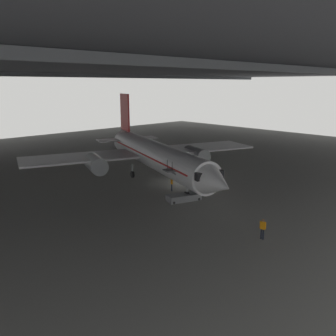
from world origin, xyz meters
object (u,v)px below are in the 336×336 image
(airplane_main, at_px, (154,154))
(crew_worker_near_nose, at_px, (263,228))
(crew_worker_by_stairs, at_px, (172,183))
(boarding_stairs, at_px, (183,194))

(airplane_main, height_order, crew_worker_near_nose, airplane_main)
(crew_worker_near_nose, height_order, crew_worker_by_stairs, crew_worker_near_nose)
(crew_worker_near_nose, distance_m, crew_worker_by_stairs, 15.17)
(boarding_stairs, bearing_deg, crew_worker_by_stairs, 65.28)
(airplane_main, xyz_separation_m, crew_worker_near_nose, (-6.00, -20.07, -2.32))
(crew_worker_near_nose, xyz_separation_m, crew_worker_by_stairs, (3.99, 14.64, -0.03))
(airplane_main, relative_size, crew_worker_by_stairs, 19.48)
(boarding_stairs, distance_m, crew_worker_near_nose, 11.53)
(crew_worker_by_stairs, bearing_deg, boarding_stairs, -114.72)
(boarding_stairs, bearing_deg, airplane_main, 67.94)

